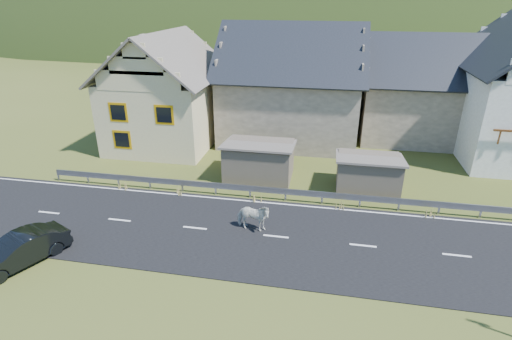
# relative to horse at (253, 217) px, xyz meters

# --- Properties ---
(ground) EXTENTS (160.00, 160.00, 0.00)m
(ground) POSITION_rel_horse_xyz_m (1.18, -0.35, -0.76)
(ground) COLOR #384314
(ground) RESTS_ON ground
(road) EXTENTS (60.00, 7.00, 0.04)m
(road) POSITION_rel_horse_xyz_m (1.18, -0.35, -0.74)
(road) COLOR black
(road) RESTS_ON ground
(lane_markings) EXTENTS (60.00, 6.60, 0.01)m
(lane_markings) POSITION_rel_horse_xyz_m (1.18, -0.35, -0.71)
(lane_markings) COLOR silver
(lane_markings) RESTS_ON road
(guardrail) EXTENTS (28.10, 0.09, 0.75)m
(guardrail) POSITION_rel_horse_xyz_m (1.18, 3.33, -0.20)
(guardrail) COLOR #93969B
(guardrail) RESTS_ON ground
(shed_left) EXTENTS (4.30, 3.30, 2.40)m
(shed_left) POSITION_rel_horse_xyz_m (-0.82, 6.15, 0.34)
(shed_left) COLOR brown
(shed_left) RESTS_ON ground
(shed_right) EXTENTS (3.80, 2.90, 2.20)m
(shed_right) POSITION_rel_horse_xyz_m (5.68, 5.65, 0.24)
(shed_right) COLOR brown
(shed_right) RESTS_ON ground
(house_cream) EXTENTS (7.80, 9.80, 8.30)m
(house_cream) POSITION_rel_horse_xyz_m (-8.83, 11.65, 3.60)
(house_cream) COLOR beige
(house_cream) RESTS_ON ground
(house_stone_a) EXTENTS (10.80, 9.80, 8.90)m
(house_stone_a) POSITION_rel_horse_xyz_m (0.18, 14.65, 3.87)
(house_stone_a) COLOR tan
(house_stone_a) RESTS_ON ground
(house_stone_b) EXTENTS (9.80, 8.80, 8.10)m
(house_stone_b) POSITION_rel_horse_xyz_m (10.18, 16.65, 3.48)
(house_stone_b) COLOR tan
(house_stone_b) RESTS_ON ground
(mountain) EXTENTS (440.00, 280.00, 260.00)m
(mountain) POSITION_rel_horse_xyz_m (6.18, 179.65, -20.76)
(mountain) COLOR #203D12
(mountain) RESTS_ON ground
(conifer_patch) EXTENTS (76.00, 50.00, 28.00)m
(conifer_patch) POSITION_rel_horse_xyz_m (-53.82, 109.65, 5.24)
(conifer_patch) COLOR black
(conifer_patch) RESTS_ON ground
(horse) EXTENTS (0.94, 1.77, 1.44)m
(horse) POSITION_rel_horse_xyz_m (0.00, 0.00, 0.00)
(horse) COLOR beige
(horse) RESTS_ON road
(car) EXTENTS (2.94, 4.20, 1.31)m
(car) POSITION_rel_horse_xyz_m (-9.15, -4.35, -0.10)
(car) COLOR black
(car) RESTS_ON ground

